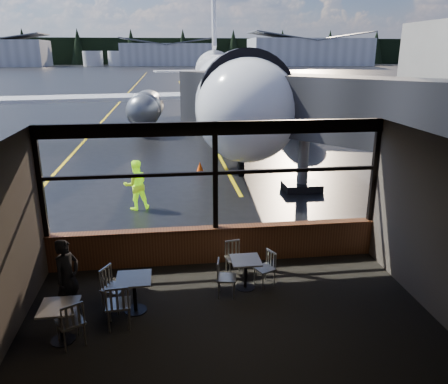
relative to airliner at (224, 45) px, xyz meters
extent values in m
plane|color=black|center=(-2.79, 100.16, -5.48)|extent=(520.00, 520.00, 0.00)
cube|color=black|center=(-2.79, -22.84, -5.47)|extent=(8.00, 6.00, 0.01)
cube|color=#38332D|center=(-2.79, -22.84, -1.98)|extent=(8.00, 6.00, 0.04)
cube|color=#463E38|center=(1.21, -22.84, -3.73)|extent=(0.04, 6.00, 3.50)
cube|color=#463E38|center=(-2.79, -25.84, -3.73)|extent=(8.00, 0.04, 3.50)
cube|color=#532C19|center=(-2.79, -19.84, -5.03)|extent=(8.00, 0.28, 0.90)
cube|color=black|center=(-2.79, -19.84, -2.13)|extent=(8.00, 0.18, 0.30)
cube|color=black|center=(-6.74, -19.84, -3.28)|extent=(0.12, 0.12, 2.60)
cube|color=black|center=(-2.79, -19.84, -3.28)|extent=(0.12, 0.12, 2.60)
cube|color=black|center=(1.16, -19.84, -3.28)|extent=(0.12, 0.12, 2.60)
cube|color=black|center=(-2.79, -19.84, -3.18)|extent=(8.00, 0.10, 0.08)
imported|color=black|center=(-5.92, -21.71, -4.69)|extent=(0.63, 0.69, 1.58)
imported|color=#BFF219|center=(-4.96, -15.61, -4.65)|extent=(0.95, 0.83, 1.66)
cone|color=#FC4907|center=(-2.49, -11.02, -5.27)|extent=(0.31, 0.31, 0.43)
cylinder|color=silver|center=(-32.79, 162.16, -2.48)|extent=(8.00, 8.00, 6.00)
cylinder|color=silver|center=(-22.79, 162.16, -2.48)|extent=(8.00, 8.00, 6.00)
cylinder|color=silver|center=(-12.79, 162.16, -2.48)|extent=(8.00, 8.00, 6.00)
cube|color=black|center=(-2.79, 190.16, 0.52)|extent=(360.00, 3.00, 12.00)
camera|label=1|loc=(-3.87, -29.67, -0.51)|focal=35.00mm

